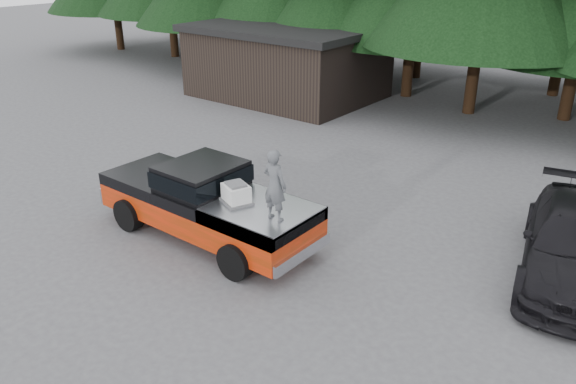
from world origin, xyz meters
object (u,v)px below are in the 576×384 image
Objects in this scene: air_compressor at (236,194)px; man_on_bed at (275,185)px; utility_building at (287,61)px; parked_car at (576,244)px; pickup_truck at (207,212)px.

man_on_bed reaches higher than air_compressor.
air_compressor is 0.07× the size of utility_building.
air_compressor is 15.06m from utility_building.
parked_car is at bearing 53.16° from air_compressor.
parked_car is 17.15m from utility_building.
air_compressor is 0.38× the size of man_on_bed.
utility_building is at bearing 137.11° from parked_car.
parked_car is (5.18, 3.94, -1.34)m from man_on_bed.
pickup_truck is 9.99× the size of air_compressor.
man_on_bed is 15.84m from utility_building.
man_on_bed is at bearing -5.95° from pickup_truck.
man_on_bed is at bearing -52.66° from utility_building.
pickup_truck is 0.71× the size of utility_building.
pickup_truck is at bearing -165.63° from air_compressor.
man_on_bed is 0.19× the size of utility_building.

